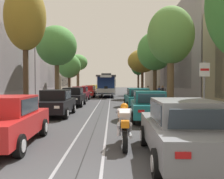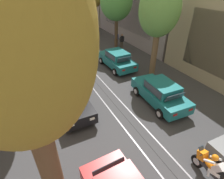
{
  "view_description": "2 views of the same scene",
  "coord_description": "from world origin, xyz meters",
  "px_view_note": "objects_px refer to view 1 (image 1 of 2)",
  "views": [
    {
      "loc": [
        0.77,
        -4.39,
        2.03
      ],
      "look_at": [
        0.68,
        22.55,
        1.25
      ],
      "focal_mm": 38.74,
      "sensor_mm": 36.0,
      "label": 1
    },
    {
      "loc": [
        -4.4,
        1.11,
        7.17
      ],
      "look_at": [
        0.0,
        9.91,
        0.96
      ],
      "focal_mm": 28.9,
      "sensor_mm": 36.0,
      "label": 2
    }
  ],
  "objects_px": {
    "street_tree_kerb_right_fourth": "(143,61)",
    "street_tree_kerb_right_far": "(139,65)",
    "street_tree_kerb_left_mid": "(58,46)",
    "street_tree_kerb_left_fourth": "(70,66)",
    "pedestrian_on_right_pavement": "(149,91)",
    "parked_car_red_near_left": "(7,120)",
    "street_tree_kerb_right_second": "(172,36)",
    "parked_car_black_second_left": "(57,103)",
    "motorcycle_with_rider": "(125,126)",
    "pedestrian_on_left_pavement": "(160,93)",
    "street_tree_kerb_left_far": "(79,63)",
    "parked_car_grey_near_right": "(184,129)",
    "parked_car_teal_second_right": "(150,106)",
    "parked_car_black_mid_left": "(74,97)",
    "street_tree_kerb_left_second": "(26,18)",
    "pedestrian_crossing_far": "(163,93)",
    "parked_car_yellow_far_left": "(95,89)",
    "street_tree_kerb_right_mid": "(156,52)",
    "parked_car_maroon_fourth_left": "(81,93)",
    "parked_car_brown_sixth_left": "(91,90)",
    "parked_car_red_fifth_left": "(89,91)",
    "cable_car_trolley": "(108,85)",
    "parked_car_teal_mid_right": "(138,98)"
  },
  "relations": [
    {
      "from": "parked_car_black_mid_left",
      "to": "street_tree_kerb_left_fourth",
      "type": "bearing_deg",
      "value": 101.68
    },
    {
      "from": "parked_car_grey_near_right",
      "to": "street_tree_kerb_right_fourth",
      "type": "xyz_separation_m",
      "value": [
        1.99,
        24.41,
        3.93
      ]
    },
    {
      "from": "pedestrian_crossing_far",
      "to": "street_tree_kerb_left_second",
      "type": "bearing_deg",
      "value": -146.2
    },
    {
      "from": "parked_car_teal_second_right",
      "to": "pedestrian_crossing_far",
      "type": "bearing_deg",
      "value": 74.23
    },
    {
      "from": "parked_car_yellow_far_left",
      "to": "pedestrian_on_left_pavement",
      "type": "bearing_deg",
      "value": -69.54
    },
    {
      "from": "parked_car_red_near_left",
      "to": "parked_car_brown_sixth_left",
      "type": "height_order",
      "value": "same"
    },
    {
      "from": "parked_car_red_near_left",
      "to": "motorcycle_with_rider",
      "type": "xyz_separation_m",
      "value": [
        3.82,
        -0.18,
        -0.15
      ]
    },
    {
      "from": "street_tree_kerb_right_fourth",
      "to": "parked_car_maroon_fourth_left",
      "type": "bearing_deg",
      "value": -153.82
    },
    {
      "from": "parked_car_black_second_left",
      "to": "street_tree_kerb_left_mid",
      "type": "distance_m",
      "value": 9.95
    },
    {
      "from": "street_tree_kerb_left_far",
      "to": "street_tree_kerb_left_mid",
      "type": "bearing_deg",
      "value": -88.91
    },
    {
      "from": "parked_car_red_near_left",
      "to": "parked_car_black_second_left",
      "type": "distance_m",
      "value": 6.88
    },
    {
      "from": "parked_car_red_near_left",
      "to": "motorcycle_with_rider",
      "type": "height_order",
      "value": "parked_car_red_near_left"
    },
    {
      "from": "parked_car_yellow_far_left",
      "to": "street_tree_kerb_left_fourth",
      "type": "height_order",
      "value": "street_tree_kerb_left_fourth"
    },
    {
      "from": "parked_car_red_near_left",
      "to": "street_tree_kerb_left_mid",
      "type": "distance_m",
      "value": 16.25
    },
    {
      "from": "street_tree_kerb_right_fourth",
      "to": "street_tree_kerb_right_far",
      "type": "relative_size",
      "value": 0.93
    },
    {
      "from": "parked_car_yellow_far_left",
      "to": "street_tree_kerb_right_mid",
      "type": "relative_size",
      "value": 0.64
    },
    {
      "from": "street_tree_kerb_right_fourth",
      "to": "street_tree_kerb_left_mid",
      "type": "bearing_deg",
      "value": -140.75
    },
    {
      "from": "parked_car_brown_sixth_left",
      "to": "pedestrian_crossing_far",
      "type": "xyz_separation_m",
      "value": [
        8.39,
        -16.9,
        0.19
      ]
    },
    {
      "from": "motorcycle_with_rider",
      "to": "pedestrian_crossing_far",
      "type": "bearing_deg",
      "value": 73.92
    },
    {
      "from": "parked_car_black_mid_left",
      "to": "street_tree_kerb_left_second",
      "type": "height_order",
      "value": "street_tree_kerb_left_second"
    },
    {
      "from": "parked_car_brown_sixth_left",
      "to": "parked_car_teal_second_right",
      "type": "distance_m",
      "value": 27.65
    },
    {
      "from": "pedestrian_on_right_pavement",
      "to": "pedestrian_crossing_far",
      "type": "relative_size",
      "value": 0.93
    },
    {
      "from": "street_tree_kerb_left_far",
      "to": "street_tree_kerb_right_fourth",
      "type": "bearing_deg",
      "value": -43.79
    },
    {
      "from": "parked_car_maroon_fourth_left",
      "to": "parked_car_teal_second_right",
      "type": "distance_m",
      "value": 15.28
    },
    {
      "from": "parked_car_brown_sixth_left",
      "to": "street_tree_kerb_right_mid",
      "type": "bearing_deg",
      "value": -65.73
    },
    {
      "from": "street_tree_kerb_right_far",
      "to": "pedestrian_on_left_pavement",
      "type": "distance_m",
      "value": 15.72
    },
    {
      "from": "street_tree_kerb_right_fourth",
      "to": "motorcycle_with_rider",
      "type": "bearing_deg",
      "value": -98.53
    },
    {
      "from": "parked_car_red_near_left",
      "to": "parked_car_brown_sixth_left",
      "type": "bearing_deg",
      "value": 90.23
    },
    {
      "from": "pedestrian_on_right_pavement",
      "to": "parked_car_teal_second_right",
      "type": "bearing_deg",
      "value": -98.33
    },
    {
      "from": "parked_car_grey_near_right",
      "to": "parked_car_teal_second_right",
      "type": "relative_size",
      "value": 1.0
    },
    {
      "from": "street_tree_kerb_right_mid",
      "to": "pedestrian_on_left_pavement",
      "type": "xyz_separation_m",
      "value": [
        0.65,
        1.14,
        -4.0
      ]
    },
    {
      "from": "parked_car_yellow_far_left",
      "to": "street_tree_kerb_right_fourth",
      "type": "bearing_deg",
      "value": -64.48
    },
    {
      "from": "parked_car_black_mid_left",
      "to": "parked_car_brown_sixth_left",
      "type": "relative_size",
      "value": 1.0
    },
    {
      "from": "parked_car_grey_near_right",
      "to": "street_tree_kerb_right_mid",
      "type": "relative_size",
      "value": 0.64
    },
    {
      "from": "parked_car_brown_sixth_left",
      "to": "street_tree_kerb_left_far",
      "type": "bearing_deg",
      "value": -176.78
    },
    {
      "from": "street_tree_kerb_left_second",
      "to": "pedestrian_crossing_far",
      "type": "xyz_separation_m",
      "value": [
        10.54,
        7.05,
        -5.27
      ]
    },
    {
      "from": "street_tree_kerb_left_fourth",
      "to": "pedestrian_on_right_pavement",
      "type": "relative_size",
      "value": 3.54
    },
    {
      "from": "street_tree_kerb_right_fourth",
      "to": "motorcycle_with_rider",
      "type": "height_order",
      "value": "street_tree_kerb_right_fourth"
    },
    {
      "from": "street_tree_kerb_right_far",
      "to": "parked_car_black_second_left",
      "type": "bearing_deg",
      "value": -107.36
    },
    {
      "from": "parked_car_black_second_left",
      "to": "street_tree_kerb_right_second",
      "type": "height_order",
      "value": "street_tree_kerb_right_second"
    },
    {
      "from": "parked_car_red_near_left",
      "to": "street_tree_kerb_right_second",
      "type": "bearing_deg",
      "value": 48.85
    },
    {
      "from": "pedestrian_crossing_far",
      "to": "parked_car_teal_mid_right",
      "type": "bearing_deg",
      "value": -124.56
    },
    {
      "from": "street_tree_kerb_left_mid",
      "to": "parked_car_red_fifth_left",
      "type": "bearing_deg",
      "value": 79.27
    },
    {
      "from": "parked_car_black_mid_left",
      "to": "parked_car_red_fifth_left",
      "type": "height_order",
      "value": "same"
    },
    {
      "from": "pedestrian_on_right_pavement",
      "to": "parked_car_black_mid_left",
      "type": "bearing_deg",
      "value": -130.53
    },
    {
      "from": "street_tree_kerb_right_mid",
      "to": "motorcycle_with_rider",
      "type": "height_order",
      "value": "street_tree_kerb_right_mid"
    },
    {
      "from": "parked_car_black_second_left",
      "to": "parked_car_grey_near_right",
      "type": "xyz_separation_m",
      "value": [
        5.29,
        -8.36,
        0.0
      ]
    },
    {
      "from": "pedestrian_on_left_pavement",
      "to": "street_tree_kerb_left_far",
      "type": "bearing_deg",
      "value": 123.44
    },
    {
      "from": "parked_car_black_second_left",
      "to": "street_tree_kerb_right_far",
      "type": "height_order",
      "value": "street_tree_kerb_right_far"
    },
    {
      "from": "cable_car_trolley",
      "to": "parked_car_grey_near_right",
      "type": "bearing_deg",
      "value": -84.8
    }
  ]
}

